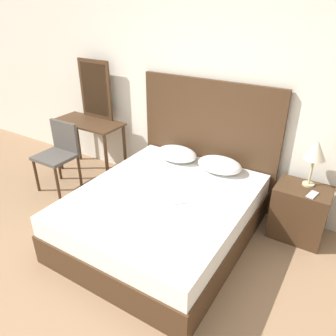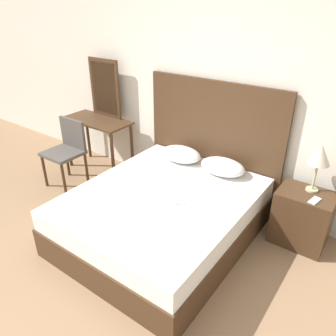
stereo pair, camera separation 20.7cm
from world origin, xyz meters
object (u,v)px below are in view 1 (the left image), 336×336
object	(u,v)px
chair	(59,151)
vanity_desk	(89,131)
table_lamp	(316,151)
phone_on_nightstand	(312,195)
bed	(163,216)
phone_on_bed	(179,202)
nightstand	(299,212)

from	to	relation	value
chair	vanity_desk	bearing A→B (deg)	86.32
table_lamp	chair	bearing A→B (deg)	-167.25
phone_on_nightstand	chair	bearing A→B (deg)	-170.86
phone_on_nightstand	bed	bearing A→B (deg)	-152.77
phone_on_bed	table_lamp	bearing A→B (deg)	41.54
bed	phone_on_nightstand	size ratio (longest dim) A/B	11.96
phone_on_bed	table_lamp	size ratio (longest dim) A/B	0.32
bed	table_lamp	world-z (taller)	table_lamp
nightstand	table_lamp	bearing A→B (deg)	76.84
phone_on_bed	chair	xyz separation A→B (m)	(-1.89, 0.22, -0.01)
nightstand	phone_on_bed	bearing A→B (deg)	-140.59
table_lamp	chair	size ratio (longest dim) A/B	0.56
phone_on_bed	chair	world-z (taller)	chair
bed	phone_on_bed	size ratio (longest dim) A/B	12.28
phone_on_nightstand	chair	xyz separation A→B (m)	(-2.95, -0.47, -0.07)
bed	phone_on_bed	bearing A→B (deg)	-11.78
phone_on_bed	phone_on_nightstand	xyz separation A→B (m)	(1.06, 0.70, 0.06)
bed	phone_on_nightstand	distance (m)	1.47
bed	table_lamp	xyz separation A→B (m)	(1.20, 0.83, 0.70)
phone_on_bed	table_lamp	xyz separation A→B (m)	(0.99, 0.87, 0.43)
bed	vanity_desk	xyz separation A→B (m)	(-1.65, 0.70, 0.36)
nightstand	table_lamp	xyz separation A→B (m)	(0.02, 0.08, 0.67)
phone_on_nightstand	chair	world-z (taller)	chair
table_lamp	vanity_desk	world-z (taller)	table_lamp
phone_on_bed	bed	bearing A→B (deg)	168.22
vanity_desk	chair	xyz separation A→B (m)	(-0.03, -0.52, -0.10)
nightstand	chair	bearing A→B (deg)	-168.67
phone_on_nightstand	vanity_desk	bearing A→B (deg)	179.20
table_lamp	phone_on_nightstand	xyz separation A→B (m)	(0.07, -0.18, -0.37)
phone_on_bed	nightstand	bearing A→B (deg)	39.41
nightstand	table_lamp	world-z (taller)	table_lamp
chair	bed	bearing A→B (deg)	-6.10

